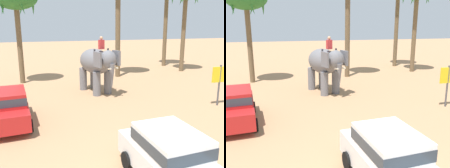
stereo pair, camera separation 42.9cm
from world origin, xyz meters
The scene contains 5 objects.
car_sedan_foreground centered at (-0.08, -0.26, 0.93)m, with size 2.11×4.22×1.70m.
car_parked_far_side centered at (-5.12, 5.95, 0.93)m, with size 2.20×4.25×1.70m.
elephant_with_mahout centered at (0.14, 10.40, 1.99)m, with size 2.60×4.01×3.88m.
palm_tree_near_hut centered at (-4.99, 14.82, 6.35)m, with size 3.20×3.20×7.45m.
signboard_yellow centered at (6.29, 5.67, 1.69)m, with size 1.00×0.10×2.40m.
Camera 2 is at (-3.17, -6.27, 4.76)m, focal length 40.42 mm.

